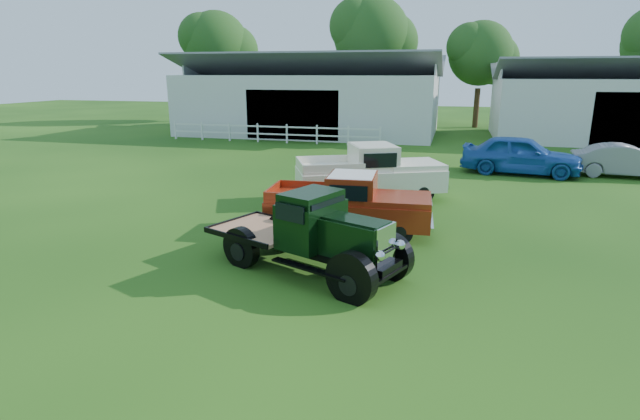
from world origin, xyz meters
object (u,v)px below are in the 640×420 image
(red_pickup, at_px, (349,203))
(misc_car_blue, at_px, (521,155))
(vintage_flatbed, at_px, (308,231))
(misc_car_grey, at_px, (626,161))
(white_pickup, at_px, (370,173))

(red_pickup, height_order, misc_car_blue, misc_car_blue)
(vintage_flatbed, bearing_deg, red_pickup, 106.60)
(red_pickup, xyz_separation_m, misc_car_grey, (9.98, 10.73, -0.15))
(red_pickup, xyz_separation_m, white_pickup, (-0.05, 3.91, 0.11))
(red_pickup, relative_size, misc_car_grey, 1.10)
(red_pickup, bearing_deg, misc_car_blue, 57.32)
(red_pickup, relative_size, misc_car_blue, 0.93)
(red_pickup, height_order, white_pickup, white_pickup)
(vintage_flatbed, relative_size, misc_car_grey, 1.11)
(misc_car_blue, distance_m, misc_car_grey, 4.34)
(white_pickup, bearing_deg, misc_car_blue, 23.42)
(vintage_flatbed, height_order, white_pickup, white_pickup)
(misc_car_grey, bearing_deg, white_pickup, 128.76)
(red_pickup, relative_size, white_pickup, 0.89)
(white_pickup, xyz_separation_m, misc_car_blue, (5.72, 6.36, -0.11))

